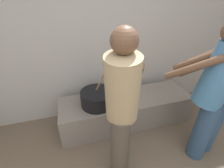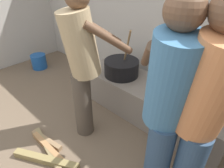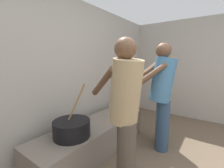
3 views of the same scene
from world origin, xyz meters
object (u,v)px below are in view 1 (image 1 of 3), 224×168
(cooking_pot_main, at_px, (97,98))
(cook_in_orange_shirt, at_px, (224,84))
(cook_in_tan_shirt, at_px, (122,105))
(cook_in_blue_shirt, at_px, (214,91))

(cooking_pot_main, distance_m, cook_in_orange_shirt, 1.51)
(cooking_pot_main, bearing_deg, cook_in_tan_shirt, -82.27)
(cook_in_blue_shirt, bearing_deg, cooking_pot_main, 143.78)
(cooking_pot_main, xyz_separation_m, cook_in_blue_shirt, (1.06, -0.78, 0.39))
(cooking_pot_main, height_order, cook_in_tan_shirt, cook_in_tan_shirt)
(cook_in_tan_shirt, xyz_separation_m, cook_in_orange_shirt, (1.17, -0.00, 0.03))
(cooking_pot_main, bearing_deg, cook_in_blue_shirt, -36.22)
(cook_in_tan_shirt, bearing_deg, cook_in_orange_shirt, -0.06)
(cooking_pot_main, distance_m, cook_in_blue_shirt, 1.38)
(cook_in_tan_shirt, distance_m, cook_in_orange_shirt, 1.17)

